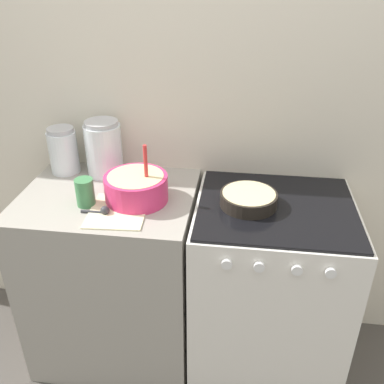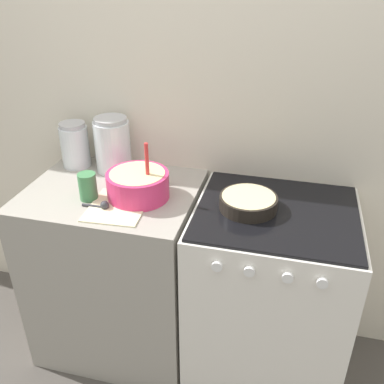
# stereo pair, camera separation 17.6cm
# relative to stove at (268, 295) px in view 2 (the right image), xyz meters

# --- Properties ---
(wall_back) EXTENTS (4.50, 0.05, 2.40)m
(wall_back) POSITION_rel_stove_xyz_m (-0.35, 0.33, 0.75)
(wall_back) COLOR beige
(wall_back) RESTS_ON ground_plane
(countertop_cabinet) EXTENTS (0.75, 0.60, 0.90)m
(countertop_cabinet) POSITION_rel_stove_xyz_m (-0.73, 0.00, 0.00)
(countertop_cabinet) COLOR #9E998E
(countertop_cabinet) RESTS_ON ground_plane
(stove) EXTENTS (0.67, 0.62, 0.90)m
(stove) POSITION_rel_stove_xyz_m (0.00, 0.00, 0.00)
(stove) COLOR white
(stove) RESTS_ON ground_plane
(mixing_bowl) EXTENTS (0.26, 0.26, 0.25)m
(mixing_bowl) POSITION_rel_stove_xyz_m (-0.59, -0.03, 0.51)
(mixing_bowl) COLOR #E0336B
(mixing_bowl) RESTS_ON countertop_cabinet
(baking_pan) EXTENTS (0.24, 0.24, 0.06)m
(baking_pan) POSITION_rel_stove_xyz_m (-0.12, -0.01, 0.48)
(baking_pan) COLOR black
(baking_pan) RESTS_ON stove
(storage_jar_left) EXTENTS (0.14, 0.14, 0.22)m
(storage_jar_left) POSITION_rel_stove_xyz_m (-0.99, 0.20, 0.54)
(storage_jar_left) COLOR silver
(storage_jar_left) RESTS_ON countertop_cabinet
(storage_jar_middle) EXTENTS (0.17, 0.17, 0.26)m
(storage_jar_middle) POSITION_rel_stove_xyz_m (-0.79, 0.20, 0.56)
(storage_jar_middle) COLOR silver
(storage_jar_middle) RESTS_ON countertop_cabinet
(tin_can) EXTENTS (0.08, 0.08, 0.12)m
(tin_can) POSITION_rel_stove_xyz_m (-0.78, -0.10, 0.51)
(tin_can) COLOR #3F7F4C
(tin_can) RESTS_ON countertop_cabinet
(recipe_page) EXTENTS (0.25, 0.29, 0.01)m
(recipe_page) POSITION_rel_stove_xyz_m (-0.64, -0.13, 0.45)
(recipe_page) COLOR beige
(recipe_page) RESTS_ON countertop_cabinet
(measuring_spoon) EXTENTS (0.12, 0.04, 0.04)m
(measuring_spoon) POSITION_rel_stove_xyz_m (-0.70, -0.16, 0.47)
(measuring_spoon) COLOR #333338
(measuring_spoon) RESTS_ON countertop_cabinet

